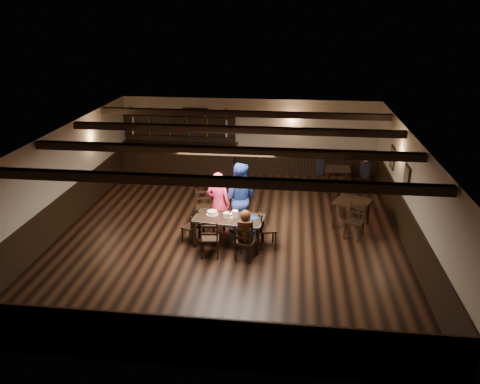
# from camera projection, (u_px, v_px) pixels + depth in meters

# --- Properties ---
(ground) EXTENTS (10.00, 10.00, 0.00)m
(ground) POSITION_uv_depth(u_px,v_px,m) (230.00, 234.00, 12.46)
(ground) COLOR black
(ground) RESTS_ON ground
(room_shell) EXTENTS (9.02, 10.02, 2.71)m
(room_shell) POSITION_uv_depth(u_px,v_px,m) (230.00, 172.00, 11.85)
(room_shell) COLOR #BDAF9C
(room_shell) RESTS_ON ground
(dining_table) EXTENTS (1.81, 1.06, 0.75)m
(dining_table) POSITION_uv_depth(u_px,v_px,m) (229.00, 220.00, 11.65)
(dining_table) COLOR black
(dining_table) RESTS_ON ground
(chair_near_left) EXTENTS (0.50, 0.48, 0.96)m
(chair_near_left) POSITION_uv_depth(u_px,v_px,m) (209.00, 237.00, 11.09)
(chair_near_left) COLOR black
(chair_near_left) RESTS_ON ground
(chair_near_right) EXTENTS (0.52, 0.51, 0.92)m
(chair_near_right) POSITION_uv_depth(u_px,v_px,m) (244.00, 240.00, 10.97)
(chair_near_right) COLOR black
(chair_near_right) RESTS_ON ground
(chair_end_left) EXTENTS (0.47, 0.48, 0.79)m
(chair_end_left) POSITION_uv_depth(u_px,v_px,m) (193.00, 225.00, 11.89)
(chair_end_left) COLOR black
(chair_end_left) RESTS_ON ground
(chair_end_right) EXTENTS (0.51, 0.53, 0.95)m
(chair_end_right) POSITION_uv_depth(u_px,v_px,m) (264.00, 226.00, 11.62)
(chair_end_right) COLOR black
(chair_end_right) RESTS_ON ground
(chair_far_pushed) EXTENTS (0.51, 0.50, 0.96)m
(chair_far_pushed) POSITION_uv_depth(u_px,v_px,m) (204.00, 203.00, 12.97)
(chair_far_pushed) COLOR black
(chair_far_pushed) RESTS_ON ground
(woman_pink) EXTENTS (0.69, 0.51, 1.73)m
(woman_pink) POSITION_uv_depth(u_px,v_px,m) (218.00, 204.00, 12.15)
(woman_pink) COLOR #EB305F
(woman_pink) RESTS_ON ground
(man_blue) EXTENTS (1.02, 0.84, 1.94)m
(man_blue) POSITION_uv_depth(u_px,v_px,m) (239.00, 198.00, 12.25)
(man_blue) COLOR navy
(man_blue) RESTS_ON ground
(seated_person) EXTENTS (0.35, 0.52, 0.85)m
(seated_person) POSITION_uv_depth(u_px,v_px,m) (245.00, 227.00, 10.91)
(seated_person) COLOR black
(seated_person) RESTS_ON ground
(cake) EXTENTS (0.30, 0.30, 0.10)m
(cake) POSITION_uv_depth(u_px,v_px,m) (212.00, 213.00, 11.80)
(cake) COLOR white
(cake) RESTS_ON dining_table
(plate_stack_a) EXTENTS (0.15, 0.15, 0.14)m
(plate_stack_a) POSITION_uv_depth(u_px,v_px,m) (226.00, 215.00, 11.59)
(plate_stack_a) COLOR white
(plate_stack_a) RESTS_ON dining_table
(plate_stack_b) EXTENTS (0.15, 0.15, 0.18)m
(plate_stack_b) POSITION_uv_depth(u_px,v_px,m) (235.00, 214.00, 11.61)
(plate_stack_b) COLOR white
(plate_stack_b) RESTS_ON dining_table
(tea_light) EXTENTS (0.05, 0.05, 0.06)m
(tea_light) POSITION_uv_depth(u_px,v_px,m) (231.00, 214.00, 11.75)
(tea_light) COLOR #A5A8AD
(tea_light) RESTS_ON dining_table
(salt_shaker) EXTENTS (0.03, 0.03, 0.08)m
(salt_shaker) POSITION_uv_depth(u_px,v_px,m) (243.00, 219.00, 11.46)
(salt_shaker) COLOR silver
(salt_shaker) RESTS_ON dining_table
(pepper_shaker) EXTENTS (0.03, 0.03, 0.08)m
(pepper_shaker) POSITION_uv_depth(u_px,v_px,m) (242.00, 220.00, 11.42)
(pepper_shaker) COLOR #A5A8AD
(pepper_shaker) RESTS_ON dining_table
(drink_glass) EXTENTS (0.06, 0.06, 0.10)m
(drink_glass) POSITION_uv_depth(u_px,v_px,m) (242.00, 215.00, 11.64)
(drink_glass) COLOR silver
(drink_glass) RESTS_ON dining_table
(menu_red) EXTENTS (0.37, 0.30, 0.00)m
(menu_red) POSITION_uv_depth(u_px,v_px,m) (245.00, 221.00, 11.45)
(menu_red) COLOR maroon
(menu_red) RESTS_ON dining_table
(menu_blue) EXTENTS (0.39, 0.37, 0.00)m
(menu_blue) POSITION_uv_depth(u_px,v_px,m) (252.00, 217.00, 11.65)
(menu_blue) COLOR navy
(menu_blue) RESTS_ON dining_table
(bar_counter) EXTENTS (4.21, 0.70, 2.20)m
(bar_counter) POSITION_uv_depth(u_px,v_px,m) (179.00, 154.00, 16.81)
(bar_counter) COLOR black
(bar_counter) RESTS_ON ground
(back_table_a) EXTENTS (1.16, 1.16, 0.75)m
(back_table_a) POSITION_uv_depth(u_px,v_px,m) (352.00, 204.00, 12.67)
(back_table_a) COLOR black
(back_table_a) RESTS_ON ground
(back_table_b) EXTENTS (0.85, 0.85, 0.75)m
(back_table_b) POSITION_uv_depth(u_px,v_px,m) (337.00, 171.00, 15.26)
(back_table_b) COLOR black
(back_table_b) RESTS_ON ground
(bg_patron_left) EXTENTS (0.25, 0.39, 0.76)m
(bg_patron_left) POSITION_uv_depth(u_px,v_px,m) (320.00, 163.00, 15.46)
(bg_patron_left) COLOR black
(bg_patron_left) RESTS_ON ground
(bg_patron_right) EXTENTS (0.26, 0.38, 0.73)m
(bg_patron_right) POSITION_uv_depth(u_px,v_px,m) (365.00, 166.00, 15.17)
(bg_patron_right) COLOR black
(bg_patron_right) RESTS_ON ground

